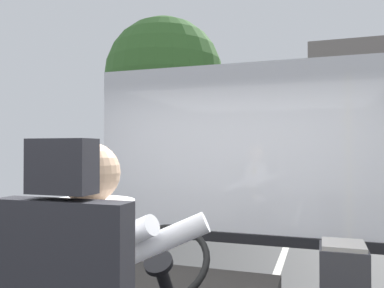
% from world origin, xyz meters
% --- Properties ---
extents(ground, '(18.00, 44.00, 0.06)m').
position_xyz_m(ground, '(0.00, 8.80, -0.02)').
color(ground, '#383838').
extents(bus_driver, '(0.76, 0.53, 0.85)m').
position_xyz_m(bus_driver, '(-0.15, -0.26, 1.41)').
color(bus_driver, '#282833').
rests_on(bus_driver, driver_seat).
extents(windshield_panel, '(2.50, 0.08, 1.48)m').
position_xyz_m(windshield_panel, '(0.00, 1.62, 1.73)').
color(windshield_panel, silver).
extents(street_tree, '(3.17, 3.17, 5.47)m').
position_xyz_m(street_tree, '(-3.38, 8.24, 3.86)').
color(street_tree, '#4C3828').
rests_on(street_tree, ground).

